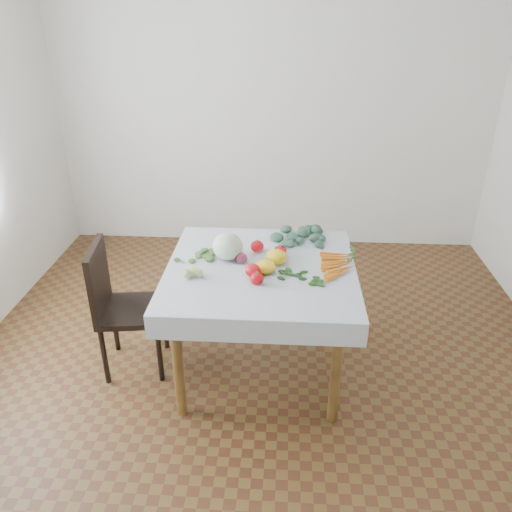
{
  "coord_description": "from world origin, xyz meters",
  "views": [
    {
      "loc": [
        0.13,
        -2.62,
        2.16
      ],
      "look_at": [
        -0.03,
        0.02,
        0.82
      ],
      "focal_mm": 35.0,
      "sensor_mm": 36.0,
      "label": 1
    }
  ],
  "objects_px": {
    "table": "(261,282)",
    "heirloom_back": "(276,257)",
    "cabbage": "(228,246)",
    "carrot_bunch": "(339,264)",
    "chair": "(118,300)"
  },
  "relations": [
    {
      "from": "table",
      "to": "heirloom_back",
      "type": "xyz_separation_m",
      "value": [
        0.09,
        0.05,
        0.15
      ]
    },
    {
      "from": "cabbage",
      "to": "carrot_bunch",
      "type": "height_order",
      "value": "cabbage"
    },
    {
      "from": "chair",
      "to": "cabbage",
      "type": "xyz_separation_m",
      "value": [
        0.69,
        0.12,
        0.34
      ]
    },
    {
      "from": "cabbage",
      "to": "heirloom_back",
      "type": "height_order",
      "value": "cabbage"
    },
    {
      "from": "table",
      "to": "chair",
      "type": "bearing_deg",
      "value": -178.24
    },
    {
      "from": "heirloom_back",
      "to": "carrot_bunch",
      "type": "distance_m",
      "value": 0.38
    },
    {
      "from": "table",
      "to": "cabbage",
      "type": "height_order",
      "value": "cabbage"
    },
    {
      "from": "carrot_bunch",
      "to": "table",
      "type": "bearing_deg",
      "value": -175.25
    },
    {
      "from": "table",
      "to": "chair",
      "type": "height_order",
      "value": "chair"
    },
    {
      "from": "table",
      "to": "chair",
      "type": "distance_m",
      "value": 0.91
    },
    {
      "from": "carrot_bunch",
      "to": "heirloom_back",
      "type": "bearing_deg",
      "value": 178.68
    },
    {
      "from": "cabbage",
      "to": "table",
      "type": "bearing_deg",
      "value": -24.4
    },
    {
      "from": "chair",
      "to": "table",
      "type": "bearing_deg",
      "value": 1.76
    },
    {
      "from": "chair",
      "to": "cabbage",
      "type": "height_order",
      "value": "cabbage"
    },
    {
      "from": "heirloom_back",
      "to": "cabbage",
      "type": "bearing_deg",
      "value": 171.02
    }
  ]
}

